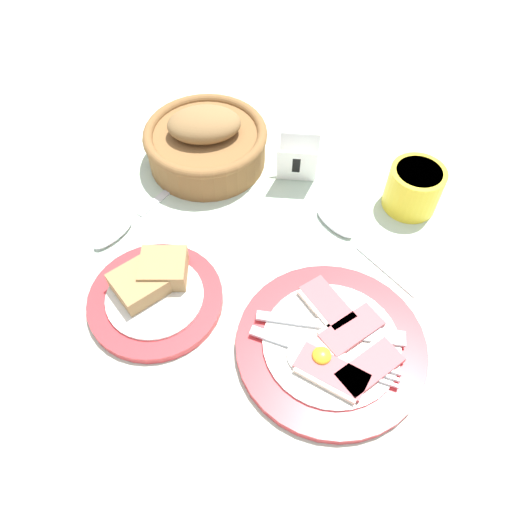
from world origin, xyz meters
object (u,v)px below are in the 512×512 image
Objects in this scene: sugar_cup at (414,187)px; teaspoon_near_cup at (127,223)px; breakfast_plate at (332,345)px; number_card at (296,161)px; bread_basket at (206,142)px; teaspoon_by_saucer at (348,234)px; bread_plate at (154,293)px.

sugar_cup is 0.43m from teaspoon_near_cup.
number_card is at bearing 107.94° from breakfast_plate.
sugar_cup is 0.44× the size of teaspoon_near_cup.
breakfast_plate is 0.38m from bread_basket.
sugar_cup is 0.41× the size of bread_basket.
sugar_cup is 1.10× the size of number_card.
bread_basket is at bearing 168.50° from number_card.
number_card is (0.15, -0.01, -0.00)m from bread_basket.
number_card reaches higher than breakfast_plate.
sugar_cup is at bearing 71.90° from breakfast_plate.
number_card is 0.27m from teaspoon_near_cup.
teaspoon_by_saucer is (-0.08, -0.08, -0.03)m from sugar_cup.
bread_plate is 2.41× the size of number_card.
bread_plate is 0.14m from teaspoon_near_cup.
bread_basket reaches higher than bread_plate.
number_card reaches higher than bread_plate.
teaspoon_near_cup is (-0.41, -0.13, -0.03)m from sugar_cup.
breakfast_plate is at bearing -108.10° from sugar_cup.
breakfast_plate reaches higher than teaspoon_near_cup.
bread_plate is 0.27m from bread_basket.
breakfast_plate is at bearing 128.61° from teaspoon_by_saucer.
bread_basket is 1.21× the size of teaspoon_by_saucer.
bread_plate reaches higher than teaspoon_by_saucer.
breakfast_plate is 1.33× the size of bread_plate.
breakfast_plate is 0.18m from teaspoon_by_saucer.
bread_plate is at bearing -89.54° from bread_basket.
breakfast_plate is 1.46× the size of teaspoon_by_saucer.
sugar_cup is at bearing 133.68° from teaspoon_near_cup.
bread_basket reaches higher than teaspoon_near_cup.
bread_plate is 0.98× the size of teaspoon_near_cup.
bread_plate is 0.30m from number_card.
breakfast_plate is at bearing 92.70° from teaspoon_near_cup.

